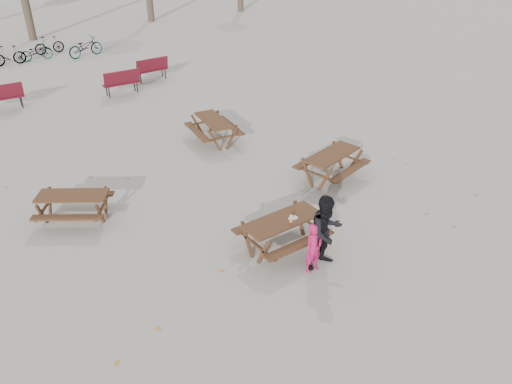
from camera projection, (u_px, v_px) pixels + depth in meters
ground at (282, 248)px, 11.34m from camera, size 80.00×80.00×0.00m
main_picnic_table at (282, 226)px, 11.05m from camera, size 1.80×1.45×0.78m
food_tray at (293, 218)px, 10.96m from camera, size 0.18×0.11×0.03m
bread_roll at (293, 216)px, 10.94m from camera, size 0.14×0.06×0.05m
soda_bottle at (291, 219)px, 10.83m from camera, size 0.07×0.07×0.17m
child at (314, 248)px, 10.36m from camera, size 0.42×0.28×1.14m
adult at (326, 232)px, 10.41m from camera, size 0.84×0.67×1.68m
picnic_table_east at (332, 166)px, 14.06m from camera, size 2.07×1.81×0.77m
picnic_table_north at (74, 207)px, 12.18m from camera, size 2.14×2.06×0.72m
picnic_table_far at (214, 130)px, 16.31m from camera, size 1.68×1.97×0.76m
park_bench_row at (54, 93)px, 19.21m from camera, size 11.42×2.54×1.03m
bicycle_row at (13, 55)px, 24.35m from camera, size 9.09×2.48×1.00m
fallen_leaves at (238, 196)px, 13.35m from camera, size 11.00×11.00×0.01m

